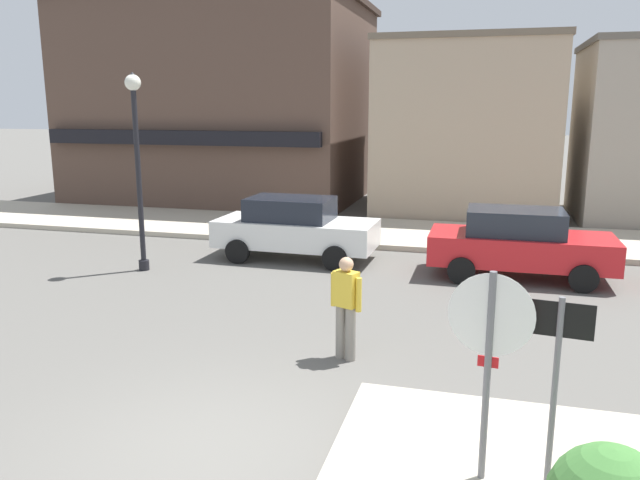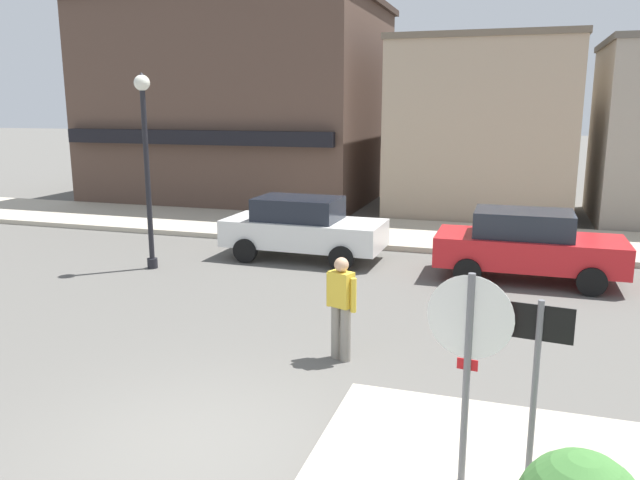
% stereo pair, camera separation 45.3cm
% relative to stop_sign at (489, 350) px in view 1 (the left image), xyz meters
% --- Properties ---
extents(ground_plane, '(160.00, 160.00, 0.00)m').
position_rel_stop_sign_xyz_m(ground_plane, '(-2.91, -0.04, -1.52)').
color(ground_plane, '#5B5954').
extents(kerb_far, '(80.00, 4.00, 0.15)m').
position_rel_stop_sign_xyz_m(kerb_far, '(-2.91, 12.28, -1.44)').
color(kerb_far, '#B7AD99').
rests_on(kerb_far, ground).
extents(stop_sign, '(0.82, 0.12, 2.30)m').
position_rel_stop_sign_xyz_m(stop_sign, '(0.00, 0.00, 0.00)').
color(stop_sign, slate).
rests_on(stop_sign, ground).
extents(one_way_sign, '(0.60, 0.09, 2.10)m').
position_rel_stop_sign_xyz_m(one_way_sign, '(0.62, -0.00, -0.19)').
color(one_way_sign, slate).
rests_on(one_way_sign, ground).
extents(lamp_post, '(0.36, 0.36, 4.54)m').
position_rel_stop_sign_xyz_m(lamp_post, '(-7.84, 6.81, 1.44)').
color(lamp_post, black).
rests_on(lamp_post, ground).
extents(parked_car_nearest, '(4.04, 1.95, 1.56)m').
position_rel_stop_sign_xyz_m(parked_car_nearest, '(-4.73, 8.81, -0.71)').
color(parked_car_nearest, white).
rests_on(parked_car_nearest, ground).
extents(parked_car_second, '(4.00, 1.88, 1.56)m').
position_rel_stop_sign_xyz_m(parked_car_second, '(0.65, 8.42, -0.71)').
color(parked_car_second, red).
rests_on(parked_car_second, ground).
extents(pedestrian_crossing_near, '(0.54, 0.34, 1.61)m').
position_rel_stop_sign_xyz_m(pedestrian_crossing_near, '(-2.07, 2.91, -0.65)').
color(pedestrian_crossing_near, gray).
rests_on(pedestrian_crossing_near, ground).
extents(building_corner_shop, '(11.18, 8.80, 7.84)m').
position_rel_stop_sign_xyz_m(building_corner_shop, '(-10.63, 18.42, 2.41)').
color(building_corner_shop, brown).
rests_on(building_corner_shop, ground).
extents(building_storefront_left_near, '(6.15, 6.90, 6.04)m').
position_rel_stop_sign_xyz_m(building_storefront_left_near, '(-0.94, 17.79, 1.51)').
color(building_storefront_left_near, tan).
rests_on(building_storefront_left_near, ground).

